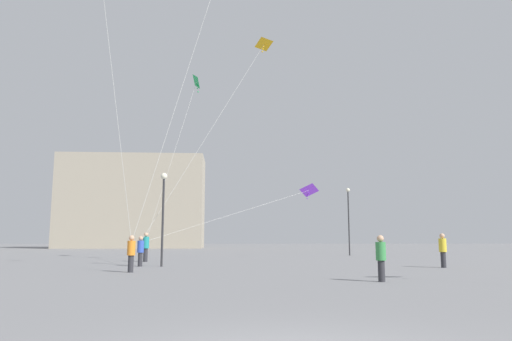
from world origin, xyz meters
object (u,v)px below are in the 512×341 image
Objects in this scene: person_in_blue at (141,250)px; kite_violet_delta at (306,191)px; person_in_yellow at (443,249)px; building_left_hall at (133,202)px; person_in_teal at (146,246)px; kite_emerald_delta at (196,85)px; lamppost_west at (163,203)px; kite_amber_delta at (260,51)px; person_in_green at (381,256)px; lamppost_east at (348,211)px; person_in_orange at (131,252)px.

kite_violet_delta is (10.62, 12.75, 4.47)m from person_in_blue.
building_left_hall is at bearing -165.93° from person_in_yellow.
kite_emerald_delta is at bearing 77.40° from person_in_teal.
building_left_hall is at bearing 104.95° from lamppost_west.
person_in_blue is at bearing -109.39° from person_in_yellow.
person_in_yellow is 0.14× the size of kite_violet_delta.
building_left_hall is (-19.23, 50.05, -5.41)m from kite_amber_delta.
building_left_hall is at bearing 120.77° from kite_violet_delta.
kite_emerald_delta is at bearing -147.00° from kite_violet_delta.
kite_violet_delta is (4.14, 10.80, -7.54)m from kite_amber_delta.
kite_amber_delta is at bearing -110.98° from kite_violet_delta.
person_in_green is at bearing -71.68° from kite_amber_delta.
kite_emerald_delta is at bearing 130.50° from kite_amber_delta.
person_in_green is 0.07× the size of building_left_hall.
kite_amber_delta is (7.27, -3.25, 11.86)m from person_in_teal.
kite_amber_delta is 2.05× the size of lamppost_east.
person_in_orange is at bearing -96.97° from kite_emerald_delta.
kite_emerald_delta is at bearing 83.22° from lamppost_west.
person_in_yellow is 0.35× the size of lamppost_west.
building_left_hall reaches higher than lamppost_east.
person_in_teal is 6.10m from lamppost_west.
building_left_hall is at bearing 111.01° from kite_amber_delta.
building_left_hall is at bearing 146.75° from person_in_teal.
person_in_orange is 25.68m from lamppost_east.
lamppost_west is at bearing -129.53° from lamppost_east.
kite_amber_delta reaches higher than lamppost_west.
person_in_teal is 19.59m from lamppost_east.
kite_emerald_delta reaches higher than person_in_teal.
kite_emerald_delta is 2.36× the size of lamppost_west.
person_in_teal is 48.73m from building_left_hall.
person_in_blue is 22.48m from lamppost_east.
person_in_yellow is at bearing -5.54° from lamppost_west.
building_left_hall is 4.64× the size of lamppost_west.
lamppost_east is at bearing -52.04° from building_left_hall.
lamppost_east is at bearing 41.68° from kite_violet_delta.
lamppost_west is (-14.52, 1.41, 2.41)m from person_in_yellow.
person_in_green is at bearing -16.97° from person_in_orange.
building_left_hall is (-11.95, 46.80, 6.45)m from person_in_teal.
person_in_orange is 15.40m from person_in_yellow.
person_in_teal reaches higher than person_in_orange.
kite_amber_delta is at bearing 18.36° from person_in_teal.
lamppost_west is at bearing -75.05° from building_left_hall.
kite_violet_delta is (11.42, 7.56, 4.32)m from person_in_teal.
kite_emerald_delta is (-8.20, 16.53, 11.60)m from person_in_green.
person_in_blue is at bearing -163.28° from kite_amber_delta.
lamppost_east is at bearing -59.03° from person_in_green.
person_in_teal is at bearing -75.67° from building_left_hall.
building_left_hall reaches higher than kite_violet_delta.
kite_violet_delta is at bearing -59.23° from building_left_hall.
person_in_yellow is at bearing -20.53° from kite_amber_delta.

